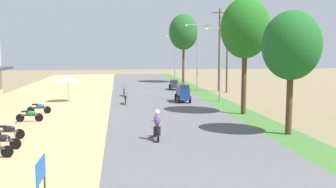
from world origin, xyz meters
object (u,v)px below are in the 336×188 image
utility_pole_near (227,52)px  parked_motorbike_third (2,140)px  street_signboard (41,173)px  median_tree_second (245,29)px  motorbike_ahead_third (125,99)px  car_van_blue (183,92)px  vendor_umbrella (68,78)px  car_hatchback_charcoal (174,84)px  streetlamp_far (175,54)px  motorbike_ahead_second (157,125)px  median_tree_nearest (291,46)px  utility_pole_far (219,49)px  streetlamp_mid (197,52)px  motorbike_ahead_fourth (124,91)px  parked_motorbike_sixth (39,107)px  median_tree_third (184,32)px  parked_motorbike_fifth (30,115)px  streetlamp_near (220,58)px  parked_motorbike_fourth (8,130)px

utility_pole_near → parked_motorbike_third: bearing=-127.9°
street_signboard → median_tree_second: size_ratio=0.17×
motorbike_ahead_third → car_van_blue: bearing=7.2°
vendor_umbrella → car_hatchback_charcoal: size_ratio=1.26×
streetlamp_far → motorbike_ahead_second: 43.73m
median_tree_nearest → median_tree_second: bearing=92.1°
car_hatchback_charcoal → motorbike_ahead_second: (-4.78, -25.67, 0.11)m
streetlamp_far → motorbike_ahead_third: size_ratio=4.13×
utility_pole_far → car_hatchback_charcoal: 7.02m
streetlamp_mid → motorbike_ahead_fourth: bearing=-152.0°
parked_motorbike_third → utility_pole_near: (18.18, 23.39, 4.19)m
parked_motorbike_sixth → car_hatchback_charcoal: 20.54m
car_hatchback_charcoal → median_tree_third: bearing=73.7°
median_tree_nearest → car_hatchback_charcoal: median_tree_nearest is taller
parked_motorbike_fifth → car_hatchback_charcoal: bearing=56.5°
vendor_umbrella → streetlamp_mid: 16.83m
street_signboard → vendor_umbrella: (-2.31, 24.47, 1.20)m
parked_motorbike_third → median_tree_third: 40.48m
median_tree_third → utility_pole_near: bearing=-78.3°
street_signboard → car_hatchback_charcoal: street_signboard is taller
streetlamp_mid → car_hatchback_charcoal: (-2.76, 0.77, -3.94)m
utility_pole_near → car_van_blue: (-6.55, -7.76, -3.72)m
car_van_blue → motorbike_ahead_second: 15.13m
motorbike_ahead_second → motorbike_ahead_fourth: motorbike_ahead_second is taller
street_signboard → median_tree_second: (11.87, 15.54, 5.40)m
median_tree_nearest → utility_pole_far: size_ratio=0.72×
motorbike_ahead_second → streetlamp_far: bearing=80.0°
parked_motorbike_fifth → median_tree_nearest: bearing=-20.8°
parked_motorbike_third → car_van_blue: (11.63, 15.63, 0.47)m
streetlamp_near → car_hatchback_charcoal: size_ratio=3.51×
streetlamp_mid → car_van_blue: 11.50m
parked_motorbike_third → streetlamp_mid: 30.34m
utility_pole_near → motorbike_ahead_second: size_ratio=5.06×
median_tree_nearest → streetlamp_mid: 24.55m
motorbike_ahead_fourth → street_signboard: bearing=-96.1°
parked_motorbike_fourth → median_tree_nearest: bearing=-3.1°
parked_motorbike_sixth → streetlamp_near: bearing=17.7°
median_tree_third → utility_pole_near: median_tree_third is taller
parked_motorbike_fourth → car_hatchback_charcoal: car_hatchback_charcoal is taller
parked_motorbike_third → median_tree_second: bearing=29.3°
streetlamp_near → motorbike_ahead_third: streetlamp_near is taller
median_tree_nearest → utility_pole_near: (2.83, 22.01, -0.39)m
streetlamp_far → motorbike_ahead_second: (-7.55, -42.93, -3.51)m
median_tree_nearest → motorbike_ahead_second: 8.79m
vendor_umbrella → median_tree_third: size_ratio=0.25×
parked_motorbike_fifth → median_tree_nearest: (15.71, -5.96, 4.58)m
motorbike_ahead_third → car_hatchback_charcoal: bearing=62.1°
streetlamp_near → utility_pole_near: utility_pole_near is taller
median_tree_nearest → streetlamp_far: size_ratio=0.95×
utility_pole_near → utility_pole_far: size_ratio=0.92×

